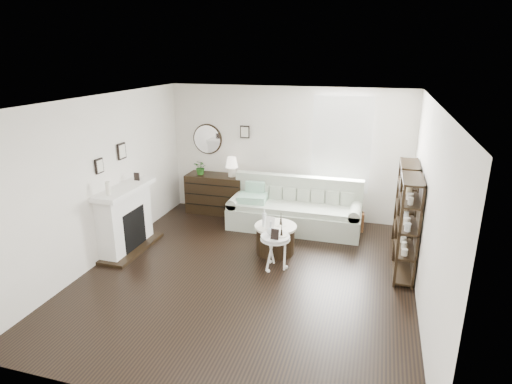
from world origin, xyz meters
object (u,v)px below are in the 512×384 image
(pedestal_table, at_px, (275,239))
(dresser, at_px, (216,194))
(sofa, at_px, (295,212))
(drum_table, at_px, (275,239))

(pedestal_table, bearing_deg, dresser, 130.56)
(sofa, xyz_separation_m, pedestal_table, (0.03, -1.76, 0.19))
(sofa, height_order, pedestal_table, sofa)
(dresser, relative_size, pedestal_table, 2.20)
(dresser, distance_m, pedestal_table, 2.83)
(dresser, relative_size, drum_table, 1.74)
(sofa, bearing_deg, dresser, 167.81)
(dresser, height_order, pedestal_table, dresser)
(sofa, height_order, drum_table, sofa)
(dresser, height_order, drum_table, dresser)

